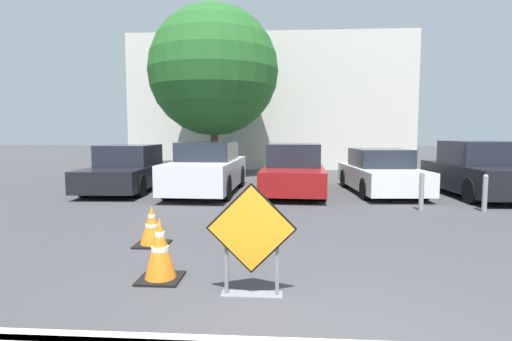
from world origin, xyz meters
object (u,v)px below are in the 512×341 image
parked_car_second (208,169)px  bollard_nearest (421,190)px  road_closed_sign (251,238)px  traffic_cone_nearest (160,250)px  parked_car_nearest (129,169)px  traffic_cone_second (152,226)px  parked_car_third (294,171)px  parked_car_fourth (380,173)px  bollard_second (485,192)px  parked_car_fifth (478,171)px

parked_car_second → bollard_nearest: size_ratio=5.04×
road_closed_sign → traffic_cone_nearest: 1.28m
parked_car_nearest → traffic_cone_second: bearing=111.9°
traffic_cone_second → parked_car_second: parked_car_second is taller
parked_car_third → bollard_nearest: parked_car_third is taller
parked_car_fourth → traffic_cone_nearest: bearing=55.8°
traffic_cone_nearest → traffic_cone_second: size_ratio=1.21×
road_closed_sign → bollard_nearest: bearing=55.6°
bollard_nearest → bollard_second: 1.44m
parked_car_second → parked_car_third: size_ratio=1.03×
parked_car_second → traffic_cone_second: bearing=93.3°
traffic_cone_second → parked_car_third: 6.48m
traffic_cone_nearest → bollard_second: 7.80m
parked_car_second → parked_car_fifth: parked_car_fifth is taller
parked_car_nearest → bollard_nearest: parked_car_nearest is taller
parked_car_nearest → bollard_nearest: bearing=157.6°
road_closed_sign → bollard_second: road_closed_sign is taller
parked_car_fifth → bollard_second: bearing=66.5°
parked_car_third → parked_car_fifth: (5.26, -0.38, 0.04)m
road_closed_sign → bollard_nearest: road_closed_sign is taller
bollard_second → parked_car_second: bearing=160.0°
parked_car_second → parked_car_third: parked_car_second is taller
parked_car_fifth → parked_car_third: bearing=-6.1°
traffic_cone_nearest → bollard_nearest: 6.73m
traffic_cone_nearest → parked_car_fourth: (4.47, 7.60, 0.24)m
parked_car_fifth → parked_car_second: bearing=-3.4°
road_closed_sign → parked_car_fourth: 8.70m
traffic_cone_second → parked_car_fifth: (7.70, 5.60, 0.41)m
traffic_cone_second → bollard_second: (6.78, 3.27, 0.15)m
road_closed_sign → parked_car_nearest: parked_car_nearest is taller
parked_car_third → traffic_cone_nearest: bearing=78.9°
parked_car_nearest → parked_car_fourth: 7.90m
parked_car_third → bollard_second: size_ratio=5.22×
bollard_nearest → road_closed_sign: bearing=-124.4°
road_closed_sign → traffic_cone_nearest: size_ratio=1.63×
road_closed_sign → bollard_second: (5.01, 5.22, -0.20)m
traffic_cone_second → parked_car_nearest: size_ratio=0.14×
road_closed_sign → parked_car_nearest: 9.41m
traffic_cone_second → bollard_second: size_ratio=0.74×
traffic_cone_second → parked_car_nearest: 6.88m
parked_car_nearest → parked_car_third: size_ratio=1.05×
parked_car_third → bollard_nearest: (2.91, -2.72, -0.19)m
traffic_cone_second → parked_car_second: bearing=91.9°
parked_car_second → parked_car_fifth: (7.90, -0.21, -0.00)m
road_closed_sign → parked_car_third: 7.97m
bollard_second → parked_car_nearest: bearing=162.7°
road_closed_sign → parked_car_second: size_ratio=0.27×
parked_car_second → parked_car_fourth: 5.27m
parked_car_nearest → parked_car_second: parked_car_second is taller
traffic_cone_nearest → bollard_second: size_ratio=0.90×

